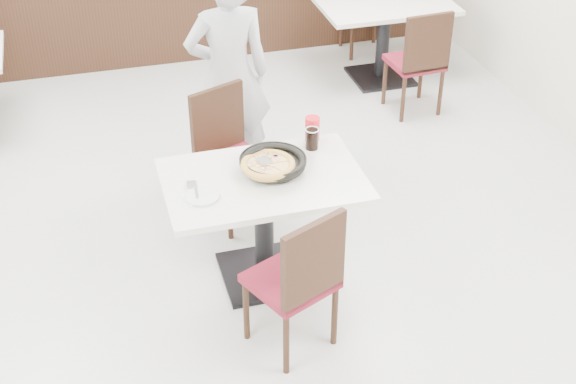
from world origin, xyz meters
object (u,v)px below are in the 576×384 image
object	(u,v)px
diner_person	(229,76)
bg_chair_right_far	(365,6)
chair_far	(235,160)
bg_chair_right_near	(415,60)
bg_table_right	(383,41)
red_cup	(312,129)
chair_near	(290,277)
pizza	(268,167)
pizza_pan	(273,165)
main_table	(264,228)
side_plate	(202,196)
cola_glass	(312,139)

from	to	relation	value
diner_person	bg_chair_right_far	xyz separation A→B (m)	(1.79, 1.97, -0.37)
chair_far	bg_chair_right_near	world-z (taller)	same
bg_table_right	bg_chair_right_near	xyz separation A→B (m)	(0.02, -0.67, 0.10)
red_cup	bg_table_right	distance (m)	2.64
chair_near	bg_chair_right_far	distance (m)	4.25
bg_chair_right_near	diner_person	bearing A→B (deg)	-163.87
pizza	diner_person	size ratio (longest dim) A/B	0.18
red_cup	bg_chair_right_far	distance (m)	3.20
bg_chair_right_far	chair_far	bearing A→B (deg)	54.96
diner_person	bg_chair_right_near	distance (m)	1.91
diner_person	bg_chair_right_near	world-z (taller)	diner_person
chair_far	pizza	bearing A→B (deg)	72.66
pizza_pan	bg_chair_right_far	xyz separation A→B (m)	(1.77, 3.14, -0.32)
chair_near	diner_person	size ratio (longest dim) A/B	0.56
main_table	side_plate	bearing A→B (deg)	-164.11
bg_chair_right_near	red_cup	bearing A→B (deg)	-136.79
main_table	chair_far	world-z (taller)	chair_far
chair_far	cola_glass	world-z (taller)	chair_far
chair_far	side_plate	bearing A→B (deg)	42.95
cola_glass	pizza	bearing A→B (deg)	-145.64
bg_table_right	chair_near	bearing A→B (deg)	-119.60
side_plate	bg_table_right	xyz separation A→B (m)	(2.19, 2.67, -0.38)
chair_near	chair_far	bearing A→B (deg)	66.82
side_plate	red_cup	bearing A→B (deg)	30.13
side_plate	bg_chair_right_near	distance (m)	2.99
chair_near	pizza	distance (m)	0.72
diner_person	bg_chair_right_far	world-z (taller)	diner_person
pizza_pan	cola_glass	world-z (taller)	cola_glass
main_table	red_cup	distance (m)	0.71
cola_glass	diner_person	xyz separation A→B (m)	(-0.32, 0.98, 0.03)
main_table	diner_person	xyz separation A→B (m)	(0.06, 1.23, 0.47)
chair_far	red_cup	xyz separation A→B (m)	(0.45, -0.33, 0.35)
chair_near	diner_person	xyz separation A→B (m)	(0.07, 1.85, 0.37)
pizza	side_plate	xyz separation A→B (m)	(-0.43, -0.13, -0.05)
diner_person	pizza	bearing A→B (deg)	88.43
chair_far	bg_table_right	bearing A→B (deg)	-157.27
chair_far	bg_table_right	world-z (taller)	chair_far
diner_person	side_plate	bearing A→B (deg)	71.09
pizza_pan	red_cup	bearing A→B (deg)	40.93
cola_glass	bg_table_right	world-z (taller)	cola_glass
side_plate	bg_chair_right_near	world-z (taller)	bg_chair_right_near
side_plate	cola_glass	distance (m)	0.86
red_cup	bg_chair_right_far	world-z (taller)	bg_chair_right_far
bg_table_right	side_plate	bearing A→B (deg)	-129.35
pizza	side_plate	world-z (taller)	pizza
chair_near	pizza_pan	size ratio (longest dim) A/B	2.42
main_table	red_cup	size ratio (longest dim) A/B	7.50
cola_glass	red_cup	distance (m)	0.11
main_table	pizza	xyz separation A→B (m)	(0.03, 0.02, 0.44)
red_cup	bg_table_right	size ratio (longest dim) A/B	0.13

